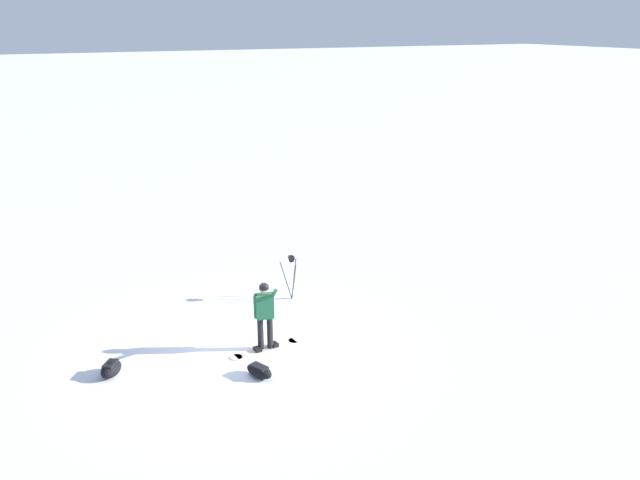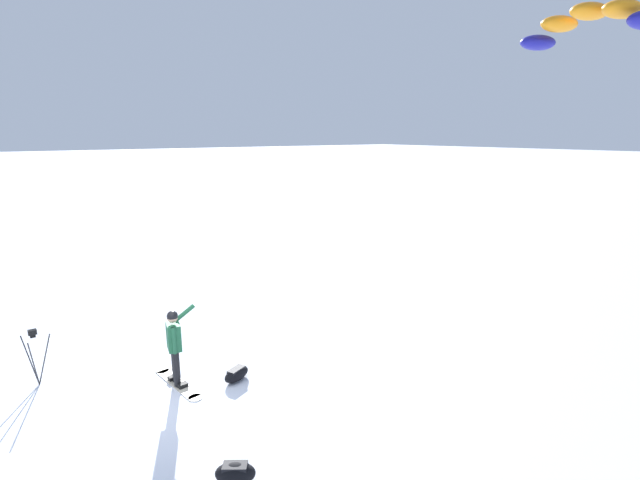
{
  "view_description": "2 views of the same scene",
  "coord_description": "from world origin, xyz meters",
  "px_view_note": "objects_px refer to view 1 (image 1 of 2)",
  "views": [
    {
      "loc": [
        4.24,
        13.34,
        7.23
      ],
      "look_at": [
        0.73,
        6.28,
        4.57
      ],
      "focal_mm": 36.74,
      "sensor_mm": 36.0,
      "label": 1
    },
    {
      "loc": [
        8.62,
        -2.45,
        5.22
      ],
      "look_at": [
        0.32,
        3.7,
        2.91
      ],
      "focal_mm": 27.09,
      "sensor_mm": 36.0,
      "label": 2
    }
  ],
  "objects_px": {
    "snowboard": "(266,348)",
    "gear_bag_small": "(111,369)",
    "camera_tripod": "(291,268)",
    "gear_bag_large": "(259,371)",
    "snowboarder": "(265,310)"
  },
  "relations": [
    {
      "from": "snowboarder",
      "to": "camera_tripod",
      "type": "bearing_deg",
      "value": -126.02
    },
    {
      "from": "camera_tripod",
      "to": "snowboarder",
      "type": "bearing_deg",
      "value": 53.98
    },
    {
      "from": "gear_bag_small",
      "to": "snowboarder",
      "type": "bearing_deg",
      "value": 174.04
    },
    {
      "from": "gear_bag_large",
      "to": "gear_bag_small",
      "type": "distance_m",
      "value": 3.17
    },
    {
      "from": "camera_tripod",
      "to": "gear_bag_small",
      "type": "relative_size",
      "value": 1.73
    },
    {
      "from": "snowboard",
      "to": "gear_bag_small",
      "type": "relative_size",
      "value": 2.51
    },
    {
      "from": "gear_bag_large",
      "to": "gear_bag_small",
      "type": "bearing_deg",
      "value": -27.18
    },
    {
      "from": "snowboarder",
      "to": "gear_bag_small",
      "type": "height_order",
      "value": "snowboarder"
    },
    {
      "from": "camera_tripod",
      "to": "gear_bag_small",
      "type": "distance_m",
      "value": 5.55
    },
    {
      "from": "snowboarder",
      "to": "gear_bag_large",
      "type": "relative_size",
      "value": 2.24
    },
    {
      "from": "gear_bag_large",
      "to": "camera_tripod",
      "type": "distance_m",
      "value": 4.22
    },
    {
      "from": "snowboard",
      "to": "camera_tripod",
      "type": "bearing_deg",
      "value": -125.83
    },
    {
      "from": "gear_bag_large",
      "to": "snowboard",
      "type": "bearing_deg",
      "value": -118.53
    },
    {
      "from": "snowboard",
      "to": "camera_tripod",
      "type": "distance_m",
      "value": 3.05
    },
    {
      "from": "camera_tripod",
      "to": "snowboard",
      "type": "bearing_deg",
      "value": 54.17
    }
  ]
}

